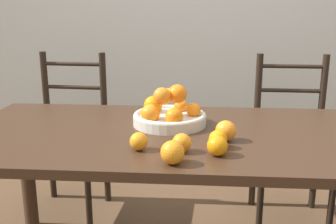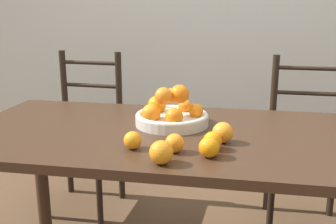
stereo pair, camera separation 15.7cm
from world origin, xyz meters
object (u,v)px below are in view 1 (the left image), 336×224
orange_loose_4 (139,141)px  orange_loose_5 (218,139)px  chair_left (69,138)px  orange_loose_3 (182,143)px  orange_loose_2 (226,131)px  fruit_bowl (169,114)px  orange_loose_0 (172,152)px  orange_loose_1 (217,146)px  chair_right (291,144)px

orange_loose_4 → orange_loose_5: (0.28, 0.04, 0.00)m
orange_loose_4 → chair_left: (-0.58, 0.93, -0.32)m
orange_loose_3 → orange_loose_4: (-0.15, 0.01, -0.00)m
orange_loose_2 → orange_loose_5: 0.09m
orange_loose_4 → orange_loose_2: bearing=21.9°
fruit_bowl → orange_loose_0: size_ratio=4.02×
orange_loose_1 → orange_loose_5: (0.01, 0.07, -0.00)m
orange_loose_4 → orange_loose_5: orange_loose_5 is taller
orange_loose_2 → orange_loose_4: size_ratio=1.22×
orange_loose_1 → orange_loose_4: 0.27m
chair_left → orange_loose_0: bearing=-52.3°
fruit_bowl → orange_loose_5: size_ratio=4.73×
orange_loose_0 → chair_left: size_ratio=0.08×
orange_loose_1 → chair_right: size_ratio=0.07×
orange_loose_1 → chair_right: (0.48, 0.96, -0.32)m
orange_loose_4 → chair_left: 1.14m
orange_loose_3 → orange_loose_5: size_ratio=1.01×
orange_loose_1 → orange_loose_4: orange_loose_1 is taller
orange_loose_3 → chair_right: chair_right is taller
orange_loose_4 → orange_loose_1: bearing=-6.7°
orange_loose_3 → chair_left: chair_left is taller
fruit_bowl → orange_loose_0: bearing=-84.2°
orange_loose_0 → orange_loose_4: 0.17m
orange_loose_2 → orange_loose_5: (-0.03, -0.08, -0.01)m
orange_loose_5 → orange_loose_1: bearing=-94.4°
orange_loose_3 → orange_loose_5: same height
fruit_bowl → orange_loose_4: (-0.08, -0.32, -0.02)m
chair_right → orange_loose_3: bearing=-121.4°
orange_loose_1 → chair_left: size_ratio=0.07×
orange_loose_1 → orange_loose_5: orange_loose_1 is taller
orange_loose_2 → chair_left: chair_left is taller
orange_loose_2 → orange_loose_1: bearing=-103.6°
orange_loose_1 → orange_loose_5: bearing=85.6°
orange_loose_0 → orange_loose_1: size_ratio=1.11×
fruit_bowl → orange_loose_4: bearing=-104.4°
orange_loose_3 → fruit_bowl: bearing=102.0°
chair_left → orange_loose_2: bearing=-38.5°
orange_loose_5 → chair_left: 1.28m
orange_loose_0 → orange_loose_3: (0.02, 0.11, -0.01)m
orange_loose_0 → orange_loose_3: bearing=77.5°
orange_loose_5 → chair_right: size_ratio=0.07×
orange_loose_1 → orange_loose_4: size_ratio=1.09×
orange_loose_0 → orange_loose_5: 0.22m
chair_right → chair_left: bearing=-178.7°
orange_loose_2 → orange_loose_5: orange_loose_2 is taller
chair_left → orange_loose_3: bearing=-48.4°
orange_loose_3 → chair_right: 1.16m
orange_loose_0 → orange_loose_3: size_ratio=1.16×
orange_loose_5 → chair_left: (-0.86, 0.89, -0.32)m
orange_loose_2 → orange_loose_4: (-0.31, -0.12, -0.01)m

